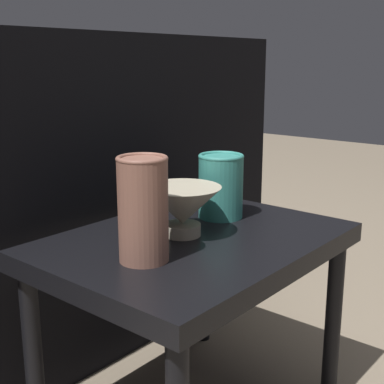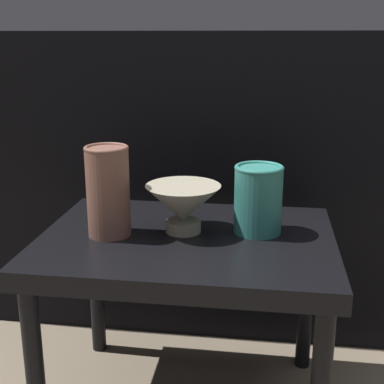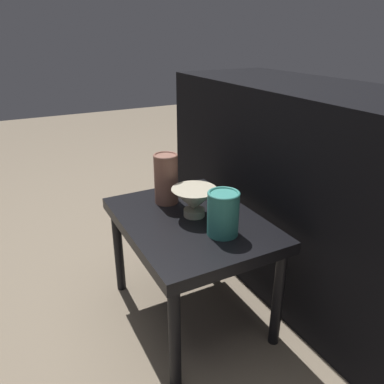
# 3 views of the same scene
# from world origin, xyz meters

# --- Properties ---
(table) EXTENTS (0.60, 0.45, 0.41)m
(table) POSITION_xyz_m (0.00, 0.00, 0.36)
(table) COLOR black
(table) RESTS_ON ground_plane
(couch_backdrop) EXTENTS (1.40, 0.50, 0.81)m
(couch_backdrop) POSITION_xyz_m (0.00, 0.54, 0.41)
(couch_backdrop) COLOR black
(couch_backdrop) RESTS_ON ground_plane
(bowl) EXTENTS (0.16, 0.16, 0.10)m
(bowl) POSITION_xyz_m (-0.01, 0.02, 0.47)
(bowl) COLOR #B2A88E
(bowl) RESTS_ON table
(vase_textured_left) EXTENTS (0.09, 0.09, 0.19)m
(vase_textured_left) POSITION_xyz_m (-0.16, -0.02, 0.50)
(vase_textured_left) COLOR brown
(vase_textured_left) RESTS_ON table
(vase_colorful_right) EXTENTS (0.10, 0.10, 0.14)m
(vase_colorful_right) POSITION_xyz_m (0.14, 0.04, 0.48)
(vase_colorful_right) COLOR teal
(vase_colorful_right) RESTS_ON table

